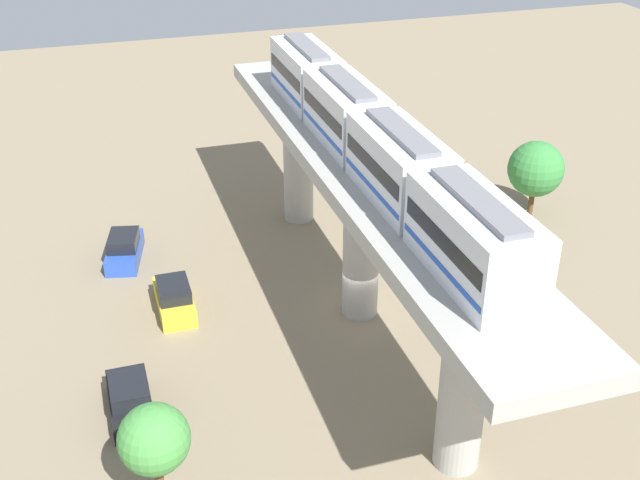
% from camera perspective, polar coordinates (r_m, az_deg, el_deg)
% --- Properties ---
extents(ground_plane, '(120.00, 120.00, 0.00)m').
position_cam_1_polar(ground_plane, '(43.23, 2.83, -5.13)').
color(ground_plane, '#84755B').
extents(viaduct, '(5.20, 35.80, 8.80)m').
position_cam_1_polar(viaduct, '(39.84, 3.06, 2.98)').
color(viaduct, '#A8A59E').
rests_on(viaduct, ground).
extents(train, '(2.64, 27.45, 3.24)m').
position_cam_1_polar(train, '(37.69, 3.66, 7.30)').
color(train, silver).
rests_on(train, viaduct).
extents(parked_car_blue, '(2.69, 4.50, 1.76)m').
position_cam_1_polar(parked_car_blue, '(48.92, -13.79, -0.63)').
color(parked_car_blue, '#284CB7').
rests_on(parked_car_blue, ground).
extents(parked_car_yellow, '(1.82, 4.21, 1.76)m').
position_cam_1_polar(parked_car_yellow, '(43.61, -10.36, -4.13)').
color(parked_car_yellow, yellow).
rests_on(parked_car_yellow, ground).
extents(parked_car_black, '(1.80, 4.20, 1.76)m').
position_cam_1_polar(parked_car_black, '(37.25, -13.41, -11.02)').
color(parked_car_black, black).
rests_on(parked_car_black, ground).
extents(tree_near_viaduct, '(3.64, 3.64, 5.09)m').
position_cam_1_polar(tree_near_viaduct, '(53.67, 15.16, 4.91)').
color(tree_near_viaduct, brown).
rests_on(tree_near_viaduct, ground).
extents(tree_mid_lot, '(2.75, 2.75, 4.79)m').
position_cam_1_polar(tree_mid_lot, '(31.09, -11.76, -13.80)').
color(tree_mid_lot, brown).
rests_on(tree_mid_lot, ground).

